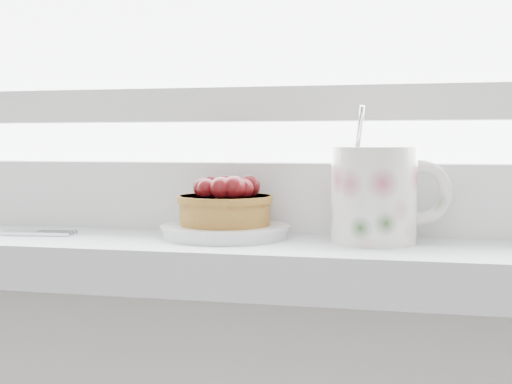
% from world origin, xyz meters
% --- Properties ---
extents(saucer, '(0.12, 0.12, 0.01)m').
position_xyz_m(saucer, '(0.01, 1.90, 0.95)').
color(saucer, silver).
rests_on(saucer, windowsill).
extents(raspberry_tart, '(0.09, 0.09, 0.05)m').
position_xyz_m(raspberry_tart, '(0.01, 1.90, 0.97)').
color(raspberry_tart, brown).
rests_on(raspberry_tart, saucer).
extents(floral_mug, '(0.12, 0.09, 0.12)m').
position_xyz_m(floral_mug, '(0.16, 1.90, 0.99)').
color(floral_mug, silver).
rests_on(floral_mug, windowsill).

